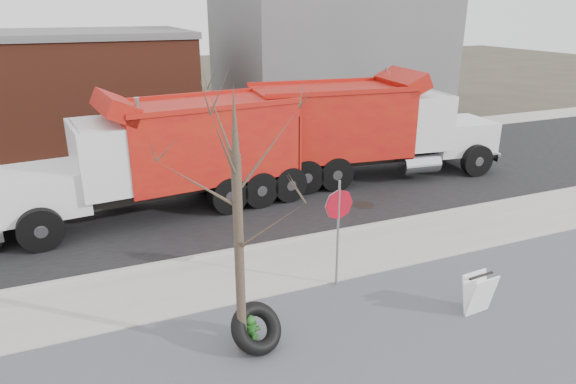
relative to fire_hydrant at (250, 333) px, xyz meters
name	(u,v)px	position (x,y,z in m)	size (l,w,h in m)	color
ground	(328,263)	(3.02, 2.55, -0.34)	(120.00, 120.00, 0.00)	#383328
gravel_verge	(406,337)	(3.02, -0.95, -0.32)	(60.00, 5.00, 0.03)	slate
sidewalk	(324,258)	(3.02, 2.80, -0.31)	(60.00, 2.50, 0.06)	#9E9B93
curb	(304,238)	(3.02, 4.10, -0.28)	(60.00, 0.15, 0.11)	#9E9B93
road	(250,189)	(3.02, 8.85, -0.33)	(60.00, 9.40, 0.02)	black
far_sidewalk	(211,150)	(3.02, 14.55, -0.31)	(60.00, 2.00, 0.06)	#9E9B93
building_grey	(327,47)	(12.02, 20.55, 3.66)	(12.00, 10.00, 8.00)	slate
bare_tree	(237,193)	(-0.18, -0.05, 2.96)	(3.20, 3.20, 5.20)	#382D23
fire_hydrant	(250,333)	(0.00, 0.00, 0.00)	(0.42, 0.41, 0.73)	#2A6325
truck_tire	(256,328)	(0.10, -0.08, 0.13)	(1.28, 1.19, 0.97)	black
stop_sign	(338,216)	(2.67, 1.45, 1.50)	(0.73, 0.09, 2.68)	gray
sandwich_board	(479,294)	(4.94, -0.81, 0.16)	(0.71, 0.48, 0.94)	white
dump_truck_red_a	(364,126)	(7.54, 8.50, 1.72)	(10.27, 3.72, 4.05)	black
dump_truck_red_b	(170,151)	(0.03, 7.88, 1.67)	(9.55, 3.63, 3.94)	black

